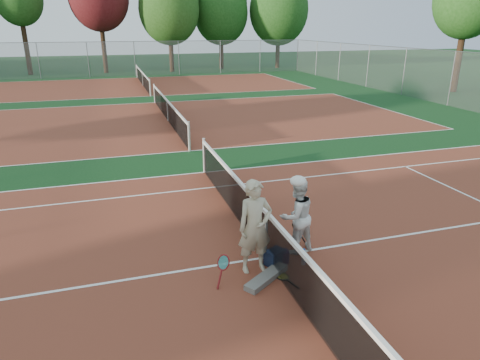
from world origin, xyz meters
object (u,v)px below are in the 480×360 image
object	(u,v)px
sports_bag_purple	(281,256)
sports_bag_navy	(275,257)
player_a	(255,227)
water_bottle	(304,258)
racket_black_held	(296,235)
racket_red	(223,270)
player_b	(297,216)
net_main	(266,235)
racket_spare	(282,276)

from	to	relation	value
sports_bag_purple	sports_bag_navy	bearing A→B (deg)	-165.12
player_a	water_bottle	bearing A→B (deg)	-8.66
player_a	racket_black_held	world-z (taller)	player_a
player_a	sports_bag_navy	world-z (taller)	player_a
racket_black_held	player_a	bearing A→B (deg)	11.40
player_a	sports_bag_purple	xyz separation A→B (m)	(0.58, 0.11, -0.77)
player_a	racket_red	size ratio (longest dim) A/B	3.30
player_b	sports_bag_navy	xyz separation A→B (m)	(-0.59, -0.36, -0.63)
net_main	player_b	distance (m)	0.73
racket_black_held	water_bottle	xyz separation A→B (m)	(-0.17, -0.73, -0.11)
racket_black_held	sports_bag_purple	distance (m)	0.76
racket_black_held	racket_red	bearing A→B (deg)	8.71
racket_spare	water_bottle	distance (m)	0.64
player_a	racket_red	xyz separation A→B (m)	(-0.67, -0.26, -0.62)
net_main	sports_bag_purple	distance (m)	0.51
net_main	racket_black_held	bearing A→B (deg)	19.18
net_main	player_a	size ratio (longest dim) A/B	6.13
sports_bag_navy	player_b	bearing A→B (deg)	31.48
net_main	racket_spare	bearing A→B (deg)	-85.99
player_b	racket_black_held	size ratio (longest dim) A/B	3.00
net_main	racket_red	distance (m)	1.22
racket_red	racket_spare	world-z (taller)	racket_red
racket_black_held	water_bottle	bearing A→B (deg)	59.50
net_main	player_b	world-z (taller)	player_b
player_b	sports_bag_purple	size ratio (longest dim) A/B	5.23
player_a	racket_red	distance (m)	0.96
player_a	water_bottle	world-z (taller)	player_a
sports_bag_purple	water_bottle	world-z (taller)	water_bottle
racket_black_held	water_bottle	world-z (taller)	racket_black_held
racket_spare	racket_black_held	bearing A→B (deg)	-52.26
player_a	racket_black_held	distance (m)	1.44
player_b	racket_red	xyz separation A→B (m)	(-1.70, -0.70, -0.51)
racket_red	racket_spare	xyz separation A→B (m)	(1.08, -0.13, -0.26)
racket_spare	water_bottle	xyz separation A→B (m)	(0.56, 0.29, 0.14)
racket_black_held	sports_bag_navy	world-z (taller)	racket_black_held
racket_black_held	water_bottle	size ratio (longest dim) A/B	1.73
player_a	sports_bag_navy	size ratio (longest dim) A/B	4.79
player_b	racket_spare	size ratio (longest dim) A/B	2.60
player_a	racket_spare	xyz separation A→B (m)	(0.40, -0.40, -0.88)
racket_red	racket_black_held	distance (m)	2.01
racket_black_held	sports_bag_purple	bearing A→B (deg)	25.18
sports_bag_purple	net_main	bearing A→B (deg)	134.21
net_main	player_a	xyz separation A→B (m)	(-0.35, -0.35, 0.38)
racket_spare	sports_bag_purple	xyz separation A→B (m)	(0.18, 0.51, 0.11)
sports_bag_navy	player_a	bearing A→B (deg)	-170.06
sports_bag_navy	racket_black_held	bearing A→B (deg)	38.11
net_main	player_b	size ratio (longest dim) A/B	7.04
water_bottle	sports_bag_navy	bearing A→B (deg)	160.74
player_b	sports_bag_navy	world-z (taller)	player_b
player_a	racket_red	world-z (taller)	player_a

